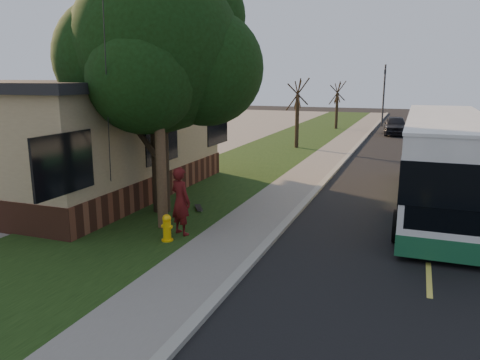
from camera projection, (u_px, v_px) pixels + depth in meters
name	position (u px, v px, depth m)	size (l,w,h in m)	color
ground	(258.00, 256.00, 11.77)	(120.00, 120.00, 0.00)	black
road	(425.00, 185.00, 19.52)	(8.00, 80.00, 0.01)	black
curb	(329.00, 176.00, 20.89)	(0.25, 80.00, 0.12)	gray
sidewalk	(307.00, 175.00, 21.24)	(2.00, 80.00, 0.08)	slate
grass_verge	(236.00, 170.00, 22.45)	(5.00, 80.00, 0.07)	black
building_lot	(68.00, 158.00, 25.90)	(15.00, 80.00, 0.04)	slate
fire_hydrant	(167.00, 228.00, 12.57)	(0.32, 0.32, 0.74)	#F1B50C
utility_pole	(157.00, 68.00, 12.82)	(2.86, 3.21, 9.07)	#473321
leafy_tree	(160.00, 52.00, 14.51)	(6.30, 6.00, 7.80)	black
bare_tree_near	(297.00, 114.00, 28.96)	(1.38, 1.21, 4.31)	black
bare_tree_far	(337.00, 106.00, 39.78)	(1.38, 1.21, 4.03)	black
traffic_signal	(384.00, 91.00, 41.97)	(0.18, 0.22, 5.50)	#2D2D30
transit_bus	(444.00, 159.00, 15.86)	(2.69, 11.66, 3.16)	silver
skateboarder	(181.00, 201.00, 12.98)	(0.70, 0.46, 1.92)	#4B0F0F
skateboard_main	(199.00, 208.00, 15.64)	(0.58, 0.75, 0.07)	black
dumpster	(144.00, 168.00, 19.67)	(1.67, 1.47, 1.25)	black
distant_car	(396.00, 125.00, 36.42)	(1.70, 4.22, 1.44)	black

